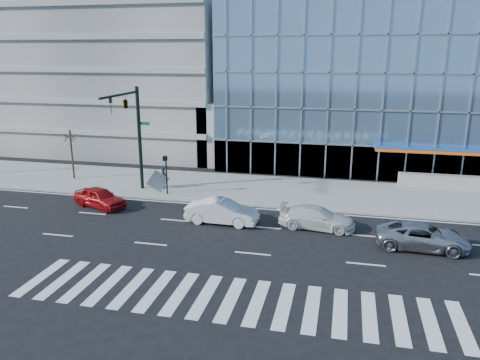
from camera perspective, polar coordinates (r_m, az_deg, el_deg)
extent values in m
plane|color=black|center=(29.56, 3.10, -5.82)|extent=(160.00, 160.00, 0.00)
cube|color=gray|center=(37.03, 5.22, -1.31)|extent=(120.00, 8.00, 0.15)
cube|color=#698FB0|center=(54.10, 23.31, 10.82)|extent=(42.00, 26.00, 15.00)
cube|color=gray|center=(58.58, -12.34, 14.42)|extent=(24.00, 24.00, 20.00)
cube|color=gray|center=(47.03, -0.31, 6.01)|extent=(6.00, 8.00, 6.00)
cylinder|color=black|center=(37.23, -12.14, 4.95)|extent=(0.28, 0.28, 8.00)
cylinder|color=black|center=(34.26, -14.46, 10.01)|extent=(0.18, 5.60, 0.18)
imported|color=black|center=(33.08, -15.49, 8.72)|extent=(0.18, 0.22, 1.10)
imported|color=black|center=(35.02, -13.79, 9.18)|extent=(0.48, 2.24, 0.90)
cube|color=#0C591E|center=(36.85, -11.60, 6.77)|extent=(0.90, 0.05, 0.25)
cylinder|color=black|center=(35.89, -8.95, 0.63)|extent=(0.12, 0.12, 3.00)
cube|color=black|center=(35.45, -9.13, 2.60)|extent=(0.30, 0.25, 0.35)
cylinder|color=#332319|center=(42.23, -19.81, 2.97)|extent=(0.16, 0.16, 4.20)
ellipsoid|color=#332319|center=(41.92, -20.02, 5.21)|extent=(1.10, 1.10, 0.90)
imported|color=#ADAEB2|center=(28.24, 21.39, -6.42)|extent=(5.20, 2.56, 1.42)
imported|color=silver|center=(29.62, 9.34, -4.55)|extent=(4.86, 2.30, 1.37)
imported|color=silver|center=(30.08, -2.21, -3.87)|extent=(4.72, 1.81, 1.53)
imported|color=#9A0B0E|center=(34.58, -16.72, -2.05)|extent=(4.45, 3.00, 1.41)
imported|color=black|center=(37.61, -9.26, 0.28)|extent=(0.49, 0.67, 1.70)
cube|color=#9C9C9C|center=(36.48, -9.98, -0.14)|extent=(1.65, 0.86, 1.81)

